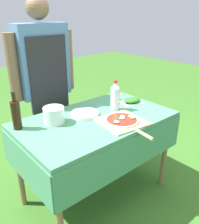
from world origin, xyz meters
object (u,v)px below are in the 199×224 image
herb_container (132,101)px  plate_stack (85,114)px  prep_table (96,129)px  person_cook (44,79)px  pizza_on_peel (122,121)px  mixing_tub (54,115)px  water_bottle (115,96)px  oil_bottle (16,114)px

herb_container → plate_stack: 0.51m
prep_table → person_cook: (-0.12, 0.59, 0.32)m
plate_stack → herb_container: bearing=-6.9°
pizza_on_peel → mixing_tub: (-0.40, 0.34, 0.05)m
pizza_on_peel → prep_table: bearing=122.6°
prep_table → herb_container: (0.47, 0.04, 0.12)m
herb_container → prep_table: bearing=-175.3°
herb_container → person_cook: bearing=137.1°
prep_table → plate_stack: bearing=109.7°
person_cook → mixing_tub: bearing=68.6°
prep_table → water_bottle: water_bottle is taller
water_bottle → pizza_on_peel: bearing=-121.3°
prep_table → oil_bottle: (-0.56, 0.22, 0.21)m
plate_stack → water_bottle: bearing=-15.9°
prep_table → person_cook: person_cook is taller
water_bottle → plate_stack: bearing=164.1°
pizza_on_peel → oil_bottle: bearing=153.6°
oil_bottle → mixing_tub: oil_bottle is taller
prep_table → person_cook: size_ratio=0.75×
water_bottle → plate_stack: (-0.27, 0.08, -0.11)m
mixing_tub → water_bottle: bearing=-12.4°
water_bottle → plate_stack: size_ratio=1.13×
oil_bottle → herb_container: size_ratio=1.25×
prep_table → mixing_tub: 0.37m
person_cook → herb_container: size_ratio=7.40×
herb_container → water_bottle: bearing=-176.1°
oil_bottle → water_bottle: 0.82m
person_cook → prep_table: bearing=101.6°
prep_table → plate_stack: (-0.04, 0.10, 0.11)m
person_cook → pizza_on_peel: size_ratio=3.27×
prep_table → water_bottle: (0.24, 0.02, 0.22)m
pizza_on_peel → mixing_tub: bearing=146.1°
pizza_on_peel → herb_container: size_ratio=2.26×
prep_table → water_bottle: 0.32m
oil_bottle → water_bottle: oil_bottle is taller
plate_stack → prep_table: bearing=-70.3°
oil_bottle → mixing_tub: size_ratio=1.77×
mixing_tub → plate_stack: 0.27m
person_cook → plate_stack: size_ratio=7.20×
oil_bottle → plate_stack: size_ratio=1.22×
prep_table → person_cook: 0.69m
pizza_on_peel → mixing_tub: size_ratio=3.21×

